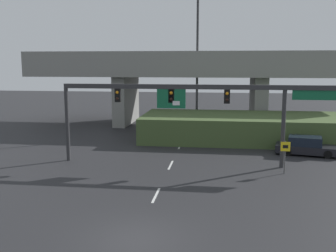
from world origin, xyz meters
name	(u,v)px	position (x,y,z in m)	size (l,w,h in m)	color
ground_plane	(136,237)	(0.00, 0.00, 0.00)	(160.00, 160.00, 0.00)	#262628
lane_markings	(176,155)	(0.00, 14.80, 0.00)	(0.14, 21.57, 0.01)	silver
signal_gantry	(190,99)	(1.28, 11.97, 4.65)	(18.76, 0.44, 5.61)	#2D2D30
speed_limit_sign	(285,152)	(7.53, 10.42, 1.40)	(0.60, 0.11, 2.14)	#4C4C4C
highway_light_pole_near	(197,44)	(0.91, 26.57, 8.94)	(0.70, 0.36, 17.11)	#2D2D30
overpass_bridge	(191,73)	(0.00, 30.22, 5.90)	(35.84, 9.69, 8.26)	gray
grass_embankment	(250,128)	(6.16, 21.62, 1.14)	(19.80, 8.01, 2.29)	#42562D
parked_sedan_near_right	(306,146)	(10.07, 16.11, 0.66)	(4.98, 2.78, 1.43)	black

